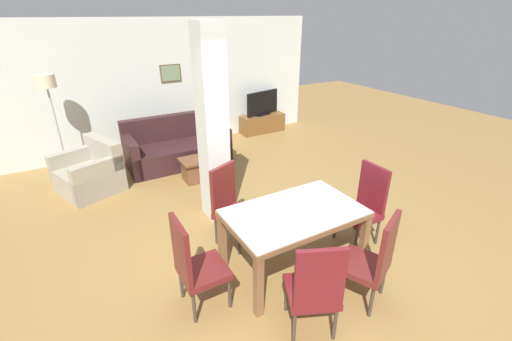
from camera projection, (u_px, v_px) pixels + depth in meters
ground_plane at (291, 266)px, 4.12m from camera, size 18.00×18.00×0.00m
back_wall at (164, 85)px, 7.34m from camera, size 7.20×0.09×2.70m
divider_pillar at (212, 128)px, 4.64m from camera, size 0.33×0.39×2.70m
dining_table at (294, 223)px, 3.86m from camera, size 1.51×0.93×0.78m
dining_chair_far_left at (231, 204)px, 4.39m from camera, size 0.61×0.61×1.05m
dining_chair_near_right at (373, 259)px, 3.41m from camera, size 0.61×0.61×1.05m
dining_chair_head_left at (194, 263)px, 3.35m from camera, size 0.46×0.46×1.05m
dining_chair_head_right at (365, 203)px, 4.40m from camera, size 0.46×0.46×1.05m
dining_chair_near_left at (315, 288)px, 3.05m from camera, size 0.61×0.61×1.05m
sofa at (177, 148)px, 6.83m from camera, size 1.95×0.93×0.92m
armchair at (91, 174)px, 5.79m from camera, size 1.13×1.18×0.85m
coffee_table at (201, 168)px, 6.19m from camera, size 0.72×0.45×0.41m
bottle at (205, 152)px, 6.07m from camera, size 0.07×0.07×0.29m
tv_stand at (262, 123)px, 8.65m from camera, size 1.13×0.40×0.45m
tv_screen at (262, 104)px, 8.44m from camera, size 0.97×0.28×0.59m
floor_lamp at (48, 92)px, 5.85m from camera, size 0.32×0.32×1.84m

